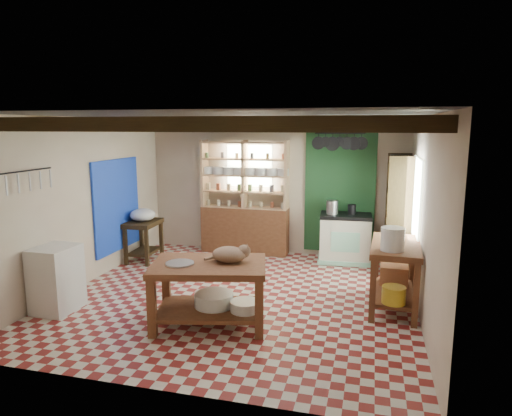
% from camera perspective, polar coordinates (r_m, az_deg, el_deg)
% --- Properties ---
extents(floor, '(5.00, 5.00, 0.02)m').
position_cam_1_polar(floor, '(6.82, -2.24, -11.05)').
color(floor, maroon).
rests_on(floor, ground).
extents(ceiling, '(5.00, 5.00, 0.02)m').
position_cam_1_polar(ceiling, '(6.36, -2.41, 11.45)').
color(ceiling, '#424347').
rests_on(ceiling, wall_back).
extents(wall_back, '(5.00, 0.04, 2.60)m').
position_cam_1_polar(wall_back, '(8.86, 2.35, 2.67)').
color(wall_back, beige).
rests_on(wall_back, floor).
extents(wall_front, '(5.00, 0.04, 2.60)m').
position_cam_1_polar(wall_front, '(4.19, -12.27, -6.13)').
color(wall_front, beige).
rests_on(wall_front, floor).
extents(wall_left, '(0.04, 5.00, 2.60)m').
position_cam_1_polar(wall_left, '(7.56, -20.78, 0.70)').
color(wall_left, beige).
rests_on(wall_left, floor).
extents(wall_right, '(0.04, 5.00, 2.60)m').
position_cam_1_polar(wall_right, '(6.23, 20.28, -1.18)').
color(wall_right, beige).
rests_on(wall_right, floor).
extents(ceiling_beams, '(5.00, 3.80, 0.15)m').
position_cam_1_polar(ceiling_beams, '(6.36, -2.40, 10.36)').
color(ceiling_beams, '#342512').
rests_on(ceiling_beams, ceiling).
extents(blue_wall_patch, '(0.04, 1.40, 1.60)m').
position_cam_1_polar(blue_wall_patch, '(8.32, -16.98, 0.34)').
color(blue_wall_patch, blue).
rests_on(blue_wall_patch, wall_left).
extents(green_wall_patch, '(1.30, 0.04, 2.30)m').
position_cam_1_polar(green_wall_patch, '(8.66, 10.42, 2.00)').
color(green_wall_patch, '#1B4422').
rests_on(green_wall_patch, wall_back).
extents(window_back, '(0.90, 0.02, 0.80)m').
position_cam_1_polar(window_back, '(8.91, -0.82, 5.31)').
color(window_back, silver).
rests_on(window_back, wall_back).
extents(window_right, '(0.02, 1.30, 1.20)m').
position_cam_1_polar(window_right, '(7.19, 19.41, 1.14)').
color(window_right, silver).
rests_on(window_right, wall_right).
extents(utensil_rail, '(0.06, 0.90, 0.28)m').
position_cam_1_polar(utensil_rail, '(6.53, -26.65, 3.13)').
color(utensil_rail, black).
rests_on(utensil_rail, wall_left).
extents(pot_rack, '(0.86, 0.12, 0.36)m').
position_cam_1_polar(pot_rack, '(8.16, 10.41, 8.07)').
color(pot_rack, black).
rests_on(pot_rack, ceiling).
extents(shelving_unit, '(1.70, 0.34, 2.20)m').
position_cam_1_polar(shelving_unit, '(8.83, -1.41, 1.34)').
color(shelving_unit, tan).
rests_on(shelving_unit, floor).
extents(tall_rack, '(0.40, 0.86, 2.00)m').
position_cam_1_polar(tall_rack, '(8.03, 17.36, -0.75)').
color(tall_rack, '#342512').
rests_on(tall_rack, floor).
extents(work_table, '(1.58, 1.23, 0.79)m').
position_cam_1_polar(work_table, '(5.84, -5.85, -10.58)').
color(work_table, brown).
rests_on(work_table, floor).
extents(stove, '(0.95, 0.67, 0.89)m').
position_cam_1_polar(stove, '(8.49, 11.08, -3.72)').
color(stove, beige).
rests_on(stove, floor).
extents(prep_table, '(0.54, 0.76, 0.75)m').
position_cam_1_polar(prep_table, '(8.67, -13.84, -4.02)').
color(prep_table, '#342512').
rests_on(prep_table, floor).
extents(white_cabinet, '(0.51, 0.60, 0.88)m').
position_cam_1_polar(white_cabinet, '(6.75, -23.69, -8.10)').
color(white_cabinet, silver).
rests_on(white_cabinet, floor).
extents(right_counter, '(0.68, 1.29, 0.90)m').
position_cam_1_polar(right_counter, '(6.54, 16.90, -8.14)').
color(right_counter, brown).
rests_on(right_counter, floor).
extents(cat, '(0.53, 0.47, 0.20)m').
position_cam_1_polar(cat, '(5.70, -3.37, -5.81)').
color(cat, '#997359').
rests_on(cat, work_table).
extents(steel_tray, '(0.42, 0.42, 0.02)m').
position_cam_1_polar(steel_tray, '(5.71, -9.50, -6.83)').
color(steel_tray, '#AEAEB6').
rests_on(steel_tray, work_table).
extents(basin_large, '(0.59, 0.59, 0.17)m').
position_cam_1_polar(basin_large, '(5.91, -5.28, -11.33)').
color(basin_large, silver).
rests_on(basin_large, work_table).
extents(basin_small, '(0.44, 0.44, 0.13)m').
position_cam_1_polar(basin_small, '(5.75, -1.39, -12.16)').
color(basin_small, silver).
rests_on(basin_small, work_table).
extents(kettle_left, '(0.23, 0.23, 0.24)m').
position_cam_1_polar(kettle_left, '(8.37, 9.50, 0.11)').
color(kettle_left, '#AEAEB6').
rests_on(kettle_left, stove).
extents(kettle_right, '(0.15, 0.15, 0.18)m').
position_cam_1_polar(kettle_right, '(8.38, 11.89, -0.18)').
color(kettle_right, black).
rests_on(kettle_right, stove).
extents(enamel_bowl, '(0.48, 0.48, 0.23)m').
position_cam_1_polar(enamel_bowl, '(8.56, -13.98, -0.84)').
color(enamel_bowl, silver).
rests_on(enamel_bowl, prep_table).
extents(white_bucket, '(0.31, 0.31, 0.30)m').
position_cam_1_polar(white_bucket, '(6.04, 16.71, -3.73)').
color(white_bucket, silver).
rests_on(white_bucket, right_counter).
extents(wicker_basket, '(0.39, 0.32, 0.27)m').
position_cam_1_polar(wicker_basket, '(6.85, 16.86, -8.00)').
color(wicker_basket, '#AF6D46').
rests_on(wicker_basket, right_counter).
extents(yellow_tub, '(0.31, 0.31, 0.22)m').
position_cam_1_polar(yellow_tub, '(6.15, 16.84, -10.35)').
color(yellow_tub, gold).
rests_on(yellow_tub, right_counter).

